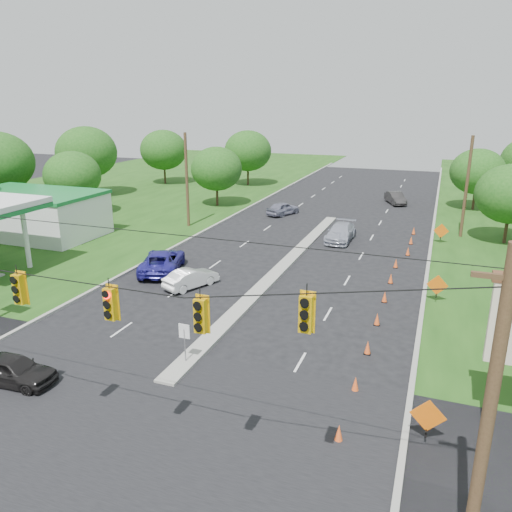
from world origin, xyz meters
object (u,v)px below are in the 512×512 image
at_px(black_sedan, 13,370).
at_px(white_sedan, 191,278).
at_px(gas_station, 21,212).
at_px(blue_pickup, 162,261).

bearing_deg(black_sedan, white_sedan, -11.32).
relative_size(gas_station, blue_pickup, 3.45).
distance_m(black_sedan, blue_pickup, 15.44).
xyz_separation_m(gas_station, blue_pickup, (15.75, -2.98, -1.78)).
bearing_deg(blue_pickup, gas_station, -30.48).
distance_m(white_sedan, blue_pickup, 4.05).
height_order(gas_station, black_sedan, gas_station).
bearing_deg(blue_pickup, black_sedan, 76.36).
distance_m(black_sedan, white_sedan, 13.34).
distance_m(gas_station, blue_pickup, 16.12).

